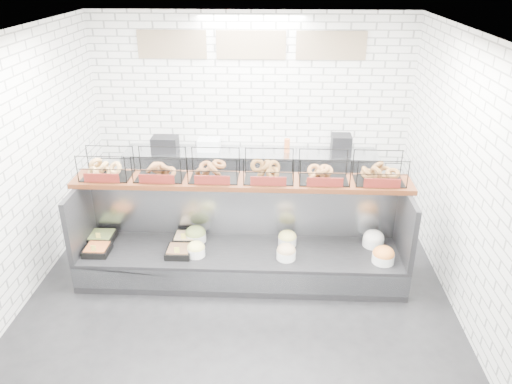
{
  "coord_description": "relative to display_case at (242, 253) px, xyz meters",
  "views": [
    {
      "loc": [
        0.43,
        -4.99,
        3.68
      ],
      "look_at": [
        0.18,
        0.45,
        1.12
      ],
      "focal_mm": 35.0,
      "sensor_mm": 36.0,
      "label": 1
    }
  ],
  "objects": [
    {
      "name": "prep_counter",
      "position": [
        -0.01,
        2.08,
        0.14
      ],
      "size": [
        4.0,
        0.6,
        1.2
      ],
      "color": "#93969B",
      "rests_on": "ground"
    },
    {
      "name": "bagel_shelf",
      "position": [
        -0.0,
        0.17,
        1.06
      ],
      "size": [
        4.1,
        0.5,
        0.4
      ],
      "color": "#3F1C0D",
      "rests_on": "display_case"
    },
    {
      "name": "room_shell",
      "position": [
        -0.01,
        0.26,
        1.73
      ],
      "size": [
        5.02,
        5.51,
        3.01
      ],
      "color": "white",
      "rests_on": "ground"
    },
    {
      "name": "display_case",
      "position": [
        0.0,
        0.0,
        0.0
      ],
      "size": [
        4.0,
        0.9,
        1.2
      ],
      "color": "black",
      "rests_on": "ground"
    },
    {
      "name": "ground",
      "position": [
        -0.01,
        -0.35,
        -0.33
      ],
      "size": [
        5.5,
        5.5,
        0.0
      ],
      "primitive_type": "plane",
      "color": "black",
      "rests_on": "ground"
    }
  ]
}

